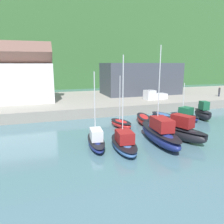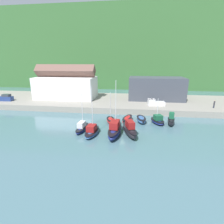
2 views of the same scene
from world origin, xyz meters
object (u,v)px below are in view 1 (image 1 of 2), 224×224
Objects in this scene: moored_boat_8 at (180,130)px; pickup_truck_0 at (154,95)px; moored_boat_3 at (185,115)px; moored_boat_6 at (124,143)px; moored_boat_0 at (121,123)px; moored_boat_4 at (203,113)px; moored_boat_7 at (160,134)px; moored_boat_2 at (163,117)px; person_on_quay at (219,91)px; moored_boat_1 at (144,119)px; moored_boat_5 at (96,140)px.

pickup_truck_0 is (6.52, 18.16, 1.35)m from moored_boat_8.
moored_boat_3 is 0.61× the size of moored_boat_6.
moored_boat_0 is 1.64× the size of moored_boat_4.
moored_boat_7 is 2.82m from moored_boat_8.
moored_boat_0 is at bearing 177.97° from moored_boat_2.
pickup_truck_0 is 15.66m from person_on_quay.
moored_boat_0 is at bearing 105.29° from moored_boat_8.
pickup_truck_0 is at bearing 112.47° from moored_boat_4.
moored_boat_1 is 12.92m from pickup_truck_0.
moored_boat_8 is at bearing -117.17° from moored_boat_2.
moored_boat_8 is (9.78, -0.82, 0.38)m from moored_boat_5.
moored_boat_0 is 13.84m from moored_boat_4.
moored_boat_5 is at bearing 174.34° from moored_boat_7.
moored_boat_2 is at bearing 152.18° from pickup_truck_0.
moored_boat_5 reaches higher than moored_boat_8.
moored_boat_2 is at bearing 46.41° from moored_boat_6.
moored_boat_2 is 1.02× the size of pickup_truck_0.
moored_boat_6 is at bearing -123.07° from moored_boat_0.
moored_boat_8 is 28.15m from person_on_quay.
pickup_truck_0 is at bearing 52.37° from moored_boat_5.
moored_boat_3 reaches higher than person_on_quay.
moored_boat_5 is at bearing -129.08° from moored_boat_1.
moored_boat_1 is at bearing 79.67° from moored_boat_7.
moored_boat_0 is at bearing 128.59° from pickup_truck_0.
moored_boat_1 is at bearing 138.53° from pickup_truck_0.
moored_boat_7 is (-11.92, -7.22, 0.02)m from moored_boat_4.
pickup_truck_0 is at bearing 59.42° from moored_boat_2.
moored_boat_1 is 1.17× the size of moored_boat_2.
moored_boat_2 is 8.18m from moored_boat_8.
pickup_truck_0 is at bearing 67.04° from moored_boat_7.
moored_boat_3 is at bearing 31.24° from moored_boat_8.
moored_boat_6 is (-9.76, -8.65, 0.06)m from moored_boat_2.
moored_boat_2 is (3.29, 0.12, 0.04)m from moored_boat_1.
moored_boat_4 is at bearing -32.06° from moored_boat_3.
moored_boat_8 is at bearing 153.62° from pickup_truck_0.
moored_boat_4 is at bearing -173.65° from pickup_truck_0.
moored_boat_0 is at bearing 163.79° from moored_boat_3.
moored_boat_6 reaches higher than moored_boat_0.
pickup_truck_0 reaches higher than moored_boat_1.
moored_boat_7 is 2.16× the size of pickup_truck_0.
pickup_truck_0 is at bearing 51.07° from moored_boat_8.
moored_boat_5 reaches higher than moored_boat_3.
moored_boat_7 is (-9.02, -7.86, 0.39)m from moored_boat_3.
moored_boat_7 reaches higher than person_on_quay.
person_on_quay reaches higher than moored_boat_1.
moored_boat_3 is at bearing 44.85° from moored_boat_7.
person_on_quay is (13.03, 10.41, 1.64)m from moored_boat_4.
moored_boat_0 is 4.00m from moored_boat_1.
moored_boat_2 is 21.94m from person_on_quay.
moored_boat_5 is 23.86m from pickup_truck_0.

